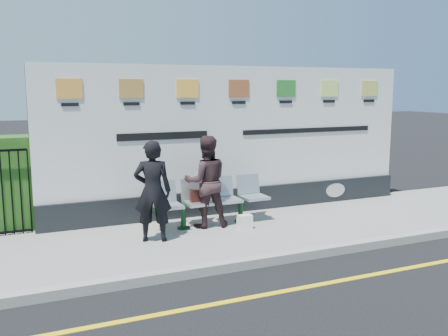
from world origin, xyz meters
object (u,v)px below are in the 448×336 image
Objects in this scene: woman_left at (153,191)px; woman_right at (206,182)px; bench at (213,212)px; billboard at (237,149)px.

woman_left reaches higher than woman_right.
bench is 1.32× the size of woman_right.
woman_left is at bearing -159.53° from bench.
billboard is 3.57× the size of bench.
woman_left reaches higher than bench.
woman_left is at bearing 32.01° from woman_right.
billboard is at bearing -129.98° from woman_right.
woman_right is (1.14, 0.47, -0.01)m from woman_left.
bench is 0.63m from woman_right.
bench is at bearing -153.64° from woman_right.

